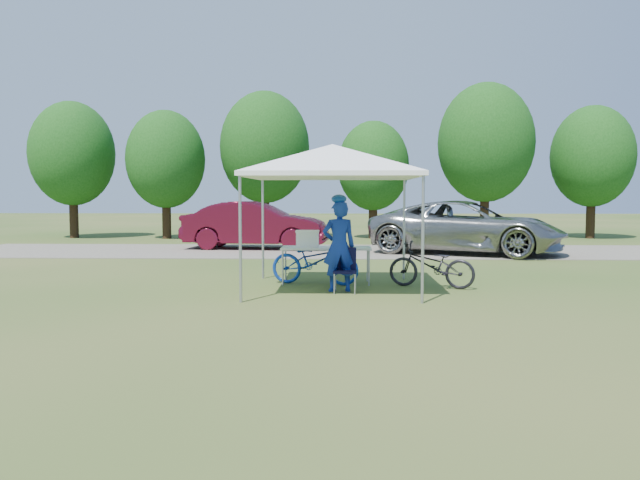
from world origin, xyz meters
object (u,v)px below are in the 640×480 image
(cyclist, at_px, (339,246))
(bike_dark, at_px, (431,265))
(folding_table, at_px, (326,249))
(sedan, at_px, (256,225))
(bike_blue, at_px, (315,261))
(minivan, at_px, (467,227))
(folding_chair, at_px, (345,266))
(cooler, at_px, (308,239))

(cyclist, height_order, bike_dark, cyclist)
(folding_table, distance_m, sedan, 8.38)
(bike_blue, relative_size, minivan, 0.31)
(sedan, bearing_deg, folding_chair, -157.67)
(folding_table, height_order, folding_chair, folding_chair)
(folding_table, height_order, minivan, minivan)
(cyclist, height_order, sedan, cyclist)
(bike_blue, bearing_deg, folding_table, -43.26)
(bike_dark, bearing_deg, folding_chair, -48.75)
(cyclist, xyz_separation_m, sedan, (-2.78, 9.02, -0.04))
(minivan, bearing_deg, folding_chair, 176.47)
(cooler, xyz_separation_m, bike_blue, (0.15, -0.14, -0.44))
(folding_chair, relative_size, minivan, 0.14)
(folding_table, bearing_deg, minivan, 57.60)
(minivan, bearing_deg, bike_dark, -173.86)
(cooler, bearing_deg, minivan, 55.29)
(folding_chair, distance_m, bike_blue, 1.14)
(cyclist, distance_m, sedan, 9.44)
(cooler, distance_m, sedan, 8.27)
(cooler, relative_size, bike_dark, 0.28)
(cooler, xyz_separation_m, cyclist, (0.64, -1.03, -0.07))
(minivan, bearing_deg, bike_blue, 169.48)
(sedan, bearing_deg, cyclist, -158.16)
(bike_blue, xyz_separation_m, sedan, (-2.30, 8.13, 0.33))
(minivan, bearing_deg, sedan, 99.88)
(cooler, xyz_separation_m, minivan, (4.49, 6.48, -0.09))
(cyclist, height_order, minivan, cyclist)
(folding_table, bearing_deg, cyclist, -75.87)
(folding_chair, distance_m, bike_dark, 1.77)
(cyclist, bearing_deg, bike_blue, -72.22)
(folding_table, bearing_deg, cooler, -180.00)
(cooler, xyz_separation_m, bike_dark, (2.41, -0.52, -0.47))
(cyclist, bearing_deg, sedan, -83.46)
(bike_dark, distance_m, sedan, 9.66)
(folding_chair, distance_m, cyclist, 0.39)
(cyclist, distance_m, minivan, 8.44)
(folding_chair, distance_m, minivan, 8.48)
(bike_blue, bearing_deg, bike_dark, -85.36)
(bike_dark, relative_size, minivan, 0.29)
(sedan, bearing_deg, minivan, -98.09)
(cooler, bearing_deg, cyclist, -58.40)
(cyclist, xyz_separation_m, bike_dark, (1.77, 0.51, -0.40))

